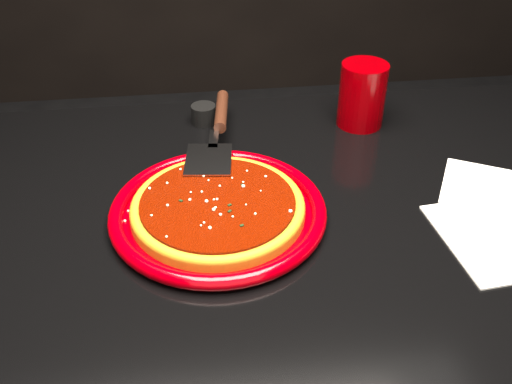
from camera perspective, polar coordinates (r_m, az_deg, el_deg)
table at (r=1.11m, az=0.80°, el=-18.18°), size 1.20×0.80×0.75m
plate at (r=0.84m, az=-3.81°, el=-1.92°), size 0.36×0.36×0.02m
pizza_crust at (r=0.84m, az=-3.82°, el=-1.73°), size 0.29×0.29×0.01m
pizza_crust_rim at (r=0.84m, az=-3.84°, el=-1.38°), size 0.29×0.29×0.02m
pizza_sauce at (r=0.83m, az=-3.85°, el=-1.13°), size 0.25×0.25×0.01m
parmesan_dusting at (r=0.83m, az=-3.87°, el=-0.77°), size 0.22×0.22×0.01m
basil_flecks at (r=0.83m, az=-3.86°, el=-0.82°), size 0.20×0.20×0.00m
pizza_server at (r=0.98m, az=-3.94°, el=6.08°), size 0.12×0.32×0.02m
cup at (r=1.08m, az=10.57°, el=9.52°), size 0.10×0.10×0.12m
napkin_a at (r=0.89m, az=23.65°, el=-4.06°), size 0.19×0.19×0.00m
napkin_b at (r=0.98m, az=21.82°, el=0.42°), size 0.17×0.18×0.00m
ramekin at (r=1.09m, az=-5.25°, el=7.75°), size 0.05×0.05×0.04m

